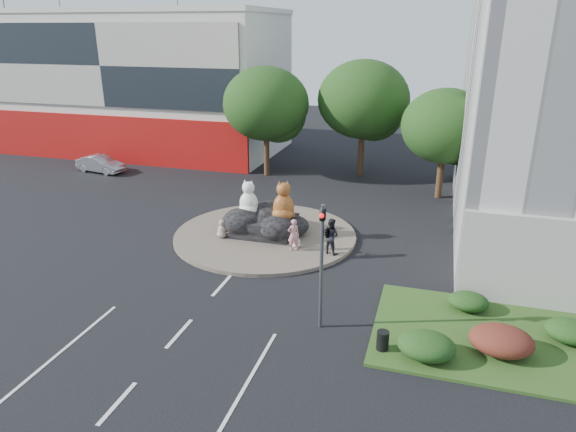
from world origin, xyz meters
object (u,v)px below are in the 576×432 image
Objects in this scene: cat_tabby at (284,200)px; kitten_calico at (222,228)px; kitten_white at (296,239)px; pedestrian_pink at (293,235)px; pedestrian_dark at (331,236)px; litter_bin at (383,340)px; parked_car at (100,164)px; cat_white at (249,198)px.

kitten_calico is (-3.10, -1.22, -1.48)m from cat_tabby.
kitten_white is 0.51× the size of pedestrian_pink.
cat_tabby is 2.56× the size of kitten_white.
litter_bin is (3.50, -7.43, -0.65)m from pedestrian_dark.
kitten_calico is 4.21m from kitten_white.
pedestrian_pink is 0.41× the size of parked_car.
kitten_white is 21.74m from parked_car.
cat_white is 2.85× the size of litter_bin.
parked_car is (-15.98, 8.78, -1.44)m from cat_white.
pedestrian_dark is (1.89, 0.17, 0.09)m from pedestrian_pink.
cat_white is at bearing 159.05° from cat_tabby.
cat_white is at bearing 0.02° from pedestrian_dark.
cat_tabby is 3.08× the size of litter_bin.
pedestrian_dark reaches higher than parked_car.
pedestrian_dark is at bearing -49.77° from kitten_white.
parked_car is (-18.03, 8.93, -1.53)m from cat_tabby.
parked_car is at bearing 152.76° from kitten_calico.
cat_white is 3.82m from pedestrian_pink.
kitten_white reaches higher than litter_bin.
kitten_white is at bearing -22.04° from cat_white.
litter_bin is (5.39, -7.25, -0.56)m from pedestrian_pink.
cat_tabby is 2.38m from pedestrian_pink.
pedestrian_dark is 0.46× the size of parked_car.
kitten_white is at bearing 13.14° from pedestrian_dark.
pedestrian_pink is at bearing 24.57° from pedestrian_dark.
cat_white reaches higher than kitten_white.
parked_car reaches higher than kitten_white.
cat_tabby is at bearing -107.35° from parked_car.
parked_car is at bearing 136.72° from cat_tabby.
kitten_white is 0.21× the size of parked_car.
parked_car is 30.37m from litter_bin.
cat_white is 12.62m from litter_bin.
kitten_white is (4.20, -0.18, -0.09)m from kitten_calico.
litter_bin is (24.49, -17.96, -0.19)m from parked_car.
pedestrian_pink is (3.12, -1.93, -1.08)m from cat_white.
cat_tabby is 1.18× the size of pedestrian_dark.
cat_tabby reaches higher than parked_car.
parked_car is at bearing 155.41° from cat_white.
parked_car is (-19.13, 10.34, 0.04)m from kitten_white.
cat_white is 1.21× the size of pedestrian_pink.
kitten_calico is at bearing -175.41° from cat_tabby.
cat_tabby is 3.53m from pedestrian_dark.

